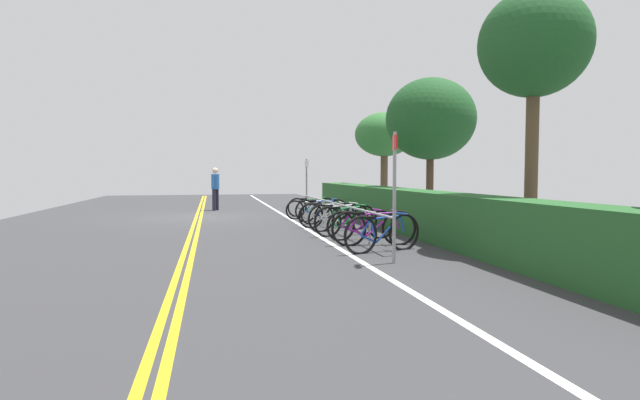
{
  "coord_description": "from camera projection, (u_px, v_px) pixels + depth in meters",
  "views": [
    {
      "loc": [
        18.05,
        0.46,
        1.57
      ],
      "look_at": [
        6.67,
        2.91,
        0.92
      ],
      "focal_mm": 28.29,
      "sensor_mm": 36.0,
      "label": 1
    }
  ],
  "objects": [
    {
      "name": "bicycle_3",
      "position": [
        327.0,
        213.0,
        15.13
      ],
      "size": [
        0.46,
        1.65,
        0.71
      ],
      "color": "black",
      "rests_on": "ground_plane"
    },
    {
      "name": "bike_lane_stripe_white",
      "position": [
        284.0,
        215.0,
        18.24
      ],
      "size": [
        31.08,
        0.12,
        0.0
      ],
      "primitive_type": "cube",
      "color": "white",
      "rests_on": "ground_plane"
    },
    {
      "name": "ground_plane",
      "position": [
        199.0,
        217.0,
        17.61
      ],
      "size": [
        34.54,
        12.68,
        0.05
      ],
      "primitive_type": "cube",
      "color": "#353538"
    },
    {
      "name": "sign_post_far",
      "position": [
        394.0,
        184.0,
        8.58
      ],
      "size": [
        0.36,
        0.1,
        2.25
      ],
      "color": "gray",
      "rests_on": "ground_plane"
    },
    {
      "name": "tree_near_left",
      "position": [
        384.0,
        135.0,
        21.18
      ],
      "size": [
        2.48,
        2.48,
        4.06
      ],
      "color": "brown",
      "rests_on": "ground_plane"
    },
    {
      "name": "tree_far_right",
      "position": [
        534.0,
        46.0,
        10.16
      ],
      "size": [
        2.22,
        2.22,
        5.23
      ],
      "color": "brown",
      "rests_on": "ground_plane"
    },
    {
      "name": "hedge_backdrop",
      "position": [
        416.0,
        212.0,
        12.71
      ],
      "size": [
        18.07,
        0.9,
        1.11
      ],
      "primitive_type": "cube",
      "color": "#235626",
      "rests_on": "ground_plane"
    },
    {
      "name": "bicycle_2",
      "position": [
        322.0,
        210.0,
        16.07
      ],
      "size": [
        0.47,
        1.79,
        0.74
      ],
      "color": "black",
      "rests_on": "ground_plane"
    },
    {
      "name": "bicycle_6",
      "position": [
        346.0,
        220.0,
        12.42
      ],
      "size": [
        0.62,
        1.77,
        0.79
      ],
      "color": "black",
      "rests_on": "ground_plane"
    },
    {
      "name": "bicycle_7",
      "position": [
        361.0,
        225.0,
        11.69
      ],
      "size": [
        0.46,
        1.73,
        0.73
      ],
      "color": "black",
      "rests_on": "ground_plane"
    },
    {
      "name": "bicycle_4",
      "position": [
        328.0,
        215.0,
        14.21
      ],
      "size": [
        0.46,
        1.71,
        0.74
      ],
      "color": "black",
      "rests_on": "ground_plane"
    },
    {
      "name": "bicycle_5",
      "position": [
        339.0,
        217.0,
        13.42
      ],
      "size": [
        0.58,
        1.8,
        0.77
      ],
      "color": "black",
      "rests_on": "ground_plane"
    },
    {
      "name": "bicycle_0",
      "position": [
        312.0,
        207.0,
        17.82
      ],
      "size": [
        0.46,
        1.76,
        0.71
      ],
      "color": "black",
      "rests_on": "ground_plane"
    },
    {
      "name": "pedestrian",
      "position": [
        215.0,
        186.0,
        20.46
      ],
      "size": [
        0.45,
        0.32,
        1.74
      ],
      "color": "#1E1E2D",
      "rests_on": "ground_plane"
    },
    {
      "name": "centre_line_yellow_outer",
      "position": [
        201.0,
        217.0,
        17.63
      ],
      "size": [
        31.08,
        0.1,
        0.0
      ],
      "primitive_type": "cube",
      "color": "gold",
      "rests_on": "ground_plane"
    },
    {
      "name": "bicycle_9",
      "position": [
        383.0,
        233.0,
        9.87
      ],
      "size": [
        0.64,
        1.75,
        0.79
      ],
      "color": "black",
      "rests_on": "ground_plane"
    },
    {
      "name": "centre_line_yellow_inner",
      "position": [
        196.0,
        217.0,
        17.6
      ],
      "size": [
        31.08,
        0.1,
        0.0
      ],
      "primitive_type": "cube",
      "color": "gold",
      "rests_on": "ground_plane"
    },
    {
      "name": "sign_post_near",
      "position": [
        307.0,
        181.0,
        18.7
      ],
      "size": [
        0.36,
        0.08,
        2.05
      ],
      "color": "gray",
      "rests_on": "ground_plane"
    },
    {
      "name": "bicycle_1",
      "position": [
        310.0,
        209.0,
        16.87
      ],
      "size": [
        0.46,
        1.71,
        0.68
      ],
      "color": "black",
      "rests_on": "ground_plane"
    },
    {
      "name": "tree_mid",
      "position": [
        431.0,
        119.0,
        16.0
      ],
      "size": [
        2.84,
        2.84,
        4.54
      ],
      "color": "#473323",
      "rests_on": "ground_plane"
    },
    {
      "name": "bicycle_8",
      "position": [
        374.0,
        228.0,
        10.76
      ],
      "size": [
        0.46,
        1.86,
        0.79
      ],
      "color": "black",
      "rests_on": "ground_plane"
    },
    {
      "name": "bike_rack",
      "position": [
        336.0,
        209.0,
        13.81
      ],
      "size": [
        9.12,
        0.05,
        0.73
      ],
      "color": "#9EA0A5",
      "rests_on": "ground_plane"
    }
  ]
}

